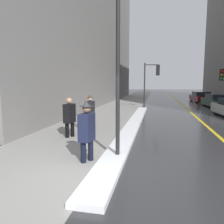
{
  "coord_description": "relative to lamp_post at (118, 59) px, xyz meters",
  "views": [
    {
      "loc": [
        1.39,
        -4.73,
        2.22
      ],
      "look_at": [
        -0.4,
        4.0,
        1.05
      ],
      "focal_mm": 35.0,
      "sensor_mm": 36.0,
      "label": 1
    }
  ],
  "objects": [
    {
      "name": "pedestrian_in_fedora",
      "position": [
        -0.8,
        -0.44,
        -1.95
      ],
      "size": [
        0.37,
        0.56,
        1.74
      ],
      "rotation": [
        0.0,
        0.0,
        -1.68
      ],
      "color": "black",
      "rests_on": "ground"
    },
    {
      "name": "road_centre_stripe",
      "position": [
        3.71,
        13.56,
        -2.9
      ],
      "size": [
        0.16,
        80.0,
        0.0
      ],
      "color": "gold",
      "rests_on": "ground"
    },
    {
      "name": "parked_car_dark_green",
      "position": [
        6.62,
        15.76,
        -2.32
      ],
      "size": [
        2.05,
        4.38,
        1.22
      ],
      "rotation": [
        0.0,
        0.0,
        1.65
      ],
      "color": "black",
      "rests_on": "ground"
    },
    {
      "name": "ground_plane",
      "position": [
        -0.29,
        -1.44,
        -2.9
      ],
      "size": [
        160.0,
        160.0,
        0.0
      ],
      "primitive_type": "plane",
      "color": "#2D2D30"
    },
    {
      "name": "pedestrian_in_glasses",
      "position": [
        -2.08,
        3.96,
        -1.97
      ],
      "size": [
        0.36,
        0.55,
        1.7
      ],
      "rotation": [
        0.0,
        0.0,
        -1.68
      ],
      "color": "black",
      "rests_on": "ground"
    },
    {
      "name": "sidewalk_slab",
      "position": [
        -2.29,
        13.56,
        -2.89
      ],
      "size": [
        4.0,
        80.0,
        0.01
      ],
      "color": "gray",
      "rests_on": "ground"
    },
    {
      "name": "snow_bank_curb",
      "position": [
        -0.08,
        5.1,
        -2.83
      ],
      "size": [
        0.71,
        15.8,
        0.13
      ],
      "color": "white",
      "rests_on": "ground"
    },
    {
      "name": "traffic_light_near",
      "position": [
        0.7,
        13.02,
        -0.05
      ],
      "size": [
        1.31,
        0.34,
        3.94
      ],
      "rotation": [
        0.0,
        0.0,
        0.06
      ],
      "color": "black",
      "rests_on": "ground"
    },
    {
      "name": "lamp_post",
      "position": [
        0.0,
        0.0,
        0.0
      ],
      "size": [
        0.28,
        0.28,
        4.83
      ],
      "color": "black",
      "rests_on": "ground"
    },
    {
      "name": "pedestrian_with_shoulder_bag",
      "position": [
        -2.39,
        2.16,
        -1.99
      ],
      "size": [
        0.37,
        0.76,
        1.64
      ],
      "rotation": [
        0.0,
        0.0,
        -1.68
      ],
      "color": "black",
      "rests_on": "ground"
    },
    {
      "name": "parked_car_maroon",
      "position": [
        6.33,
        21.9,
        -2.31
      ],
      "size": [
        2.08,
        4.67,
        1.24
      ],
      "rotation": [
        0.0,
        0.0,
        1.64
      ],
      "color": "#600F14",
      "rests_on": "ground"
    }
  ]
}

